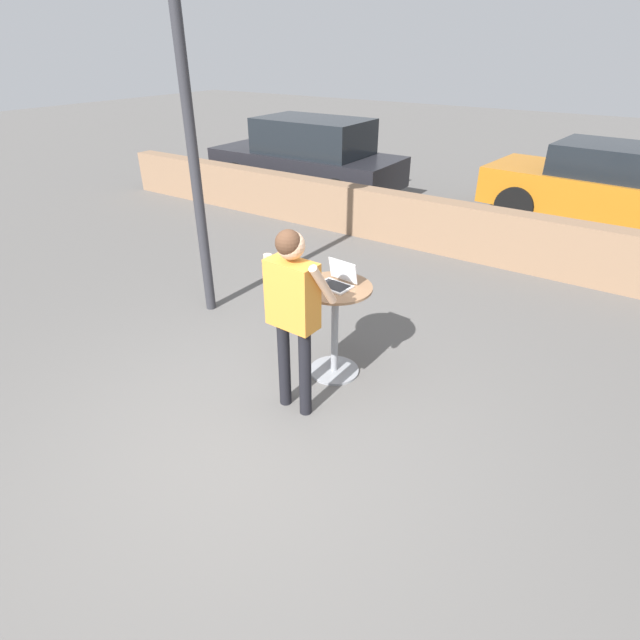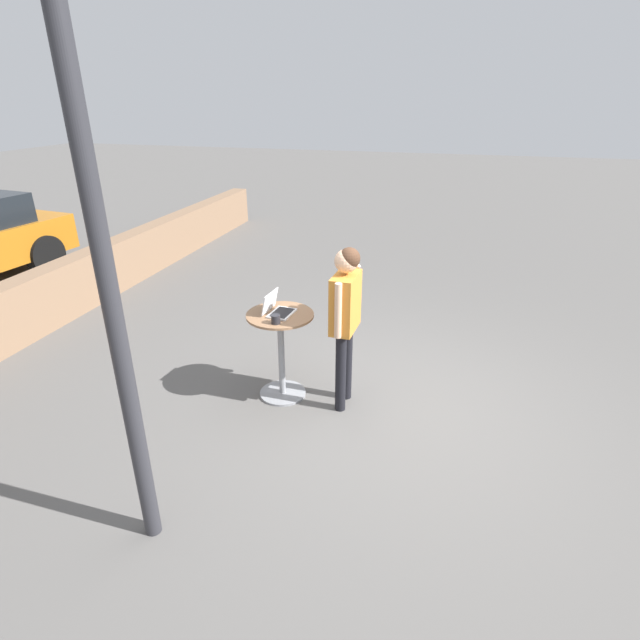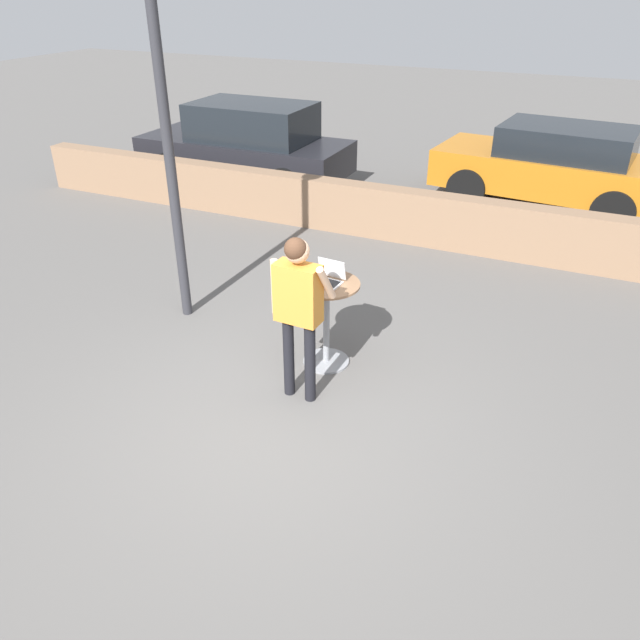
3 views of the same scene
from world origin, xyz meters
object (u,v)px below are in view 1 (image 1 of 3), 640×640
at_px(laptop, 337,280).
at_px(parked_car_near_street, 308,157).
at_px(parked_car_further_down, 609,187).
at_px(coffee_mug, 313,278).
at_px(cafe_table, 335,320).
at_px(standing_person, 292,301).
at_px(street_lamp, 184,77).

bearing_deg(laptop, parked_car_near_street, 127.44).
bearing_deg(parked_car_further_down, coffee_mug, -105.62).
bearing_deg(parked_car_near_street, cafe_table, -52.72).
relative_size(cafe_table, coffee_mug, 7.82).
height_order(coffee_mug, parked_car_further_down, parked_car_further_down).
xyz_separation_m(laptop, parked_car_further_down, (1.58, 6.40, -0.26)).
distance_m(cafe_table, laptop, 0.42).
bearing_deg(parked_car_near_street, standing_person, -55.92).
bearing_deg(cafe_table, coffee_mug, -170.14).
bearing_deg(parked_car_near_street, parked_car_further_down, 10.70).
distance_m(laptop, parked_car_near_street, 6.72).
height_order(standing_person, street_lamp, street_lamp).
bearing_deg(street_lamp, laptop, -7.92).
xyz_separation_m(laptop, street_lamp, (-2.06, 0.29, 1.64)).
bearing_deg(laptop, cafe_table, -99.86).
relative_size(standing_person, parked_car_further_down, 0.42).
bearing_deg(cafe_table, street_lamp, 171.35).
bearing_deg(laptop, parked_car_further_down, 76.18).
height_order(laptop, street_lamp, street_lamp).
height_order(coffee_mug, standing_person, standing_person).
bearing_deg(parked_car_further_down, cafe_table, -103.81).
distance_m(parked_car_near_street, parked_car_further_down, 5.76).
xyz_separation_m(parked_car_further_down, street_lamp, (-3.64, -6.11, 1.90)).
distance_m(standing_person, parked_car_near_street, 7.30).
relative_size(cafe_table, street_lamp, 0.24).
distance_m(cafe_table, street_lamp, 2.93).
relative_size(laptop, standing_person, 0.19).
xyz_separation_m(standing_person, street_lamp, (-2.07, 1.00, 1.55)).
distance_m(laptop, parked_car_further_down, 6.60).
distance_m(cafe_table, parked_car_further_down, 6.62).
relative_size(cafe_table, parked_car_further_down, 0.24).
distance_m(coffee_mug, parked_car_further_down, 6.72).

